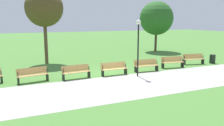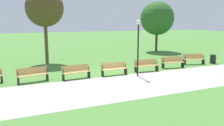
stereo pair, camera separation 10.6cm
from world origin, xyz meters
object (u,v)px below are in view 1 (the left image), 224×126
bench_0 (193,59)px  bench_5 (33,74)px  tree_1 (44,8)px  trash_bin (212,59)px  tree_0 (156,18)px  lamp_post (138,37)px  bench_2 (146,65)px  bench_4 (76,71)px  bench_3 (114,68)px  bench_1 (172,62)px

bench_0 → bench_5: same height
tree_1 → trash_bin: bearing=155.4°
tree_0 → lamp_post: bearing=50.2°
bench_2 → bench_4: 5.41m
bench_0 → bench_3: (8.05, 0.89, 0.00)m
bench_1 → bench_2: size_ratio=1.01×
bench_5 → bench_2: bearing=169.5°
bench_4 → trash_bin: (-12.60, -0.40, -0.09)m
bench_3 → trash_bin: (-9.90, -0.49, -0.09)m
lamp_post → trash_bin: lamp_post is taller
bench_0 → bench_1: bearing=23.1°
trash_bin → tree_1: bearing=-24.6°
bench_0 → bench_3: bearing=18.9°
lamp_post → bench_0: bearing=-164.6°
tree_0 → bench_5: bearing=30.4°
bench_3 → bench_4: (2.70, -0.10, 0.00)m
lamp_post → bench_5: bearing=-11.4°
bench_0 → bench_4: (10.75, 0.79, 0.00)m
bench_5 → lamp_post: (-6.74, 1.36, 2.20)m
bench_2 → lamp_post: (1.35, 1.06, 2.20)m
bench_4 → bench_3: bearing=173.7°
bench_3 → bench_5: size_ratio=0.97×
bench_2 → bench_5: (8.10, -0.30, 0.00)m
bench_2 → tree_1: (6.23, -6.54, 4.32)m
bench_3 → tree_1: (3.53, -6.64, 4.32)m
bench_5 → bench_3: bearing=167.4°
bench_0 → trash_bin: 1.89m
bench_5 → bench_0: bearing=173.7°
bench_1 → bench_3: size_ratio=1.03×
bench_5 → tree_0: (-15.40, -9.02, 3.52)m
bench_2 → bench_3: (2.70, 0.10, 0.00)m
trash_bin → lamp_post: bearing=9.7°
bench_1 → tree_0: size_ratio=0.32×
bench_3 → bench_4: 2.71m
bench_5 → bench_1: bearing=171.6°
bench_1 → lamp_post: lamp_post is taller
bench_3 → tree_1: 8.67m
bench_0 → bench_4: size_ratio=1.01×
bench_1 → trash_bin: size_ratio=2.50×
bench_2 → bench_3: 2.71m
bench_2 → lamp_post: 2.80m
bench_1 → bench_5: bearing=8.4°
tree_0 → tree_1: bearing=11.6°
bench_5 → tree_0: tree_0 is taller
bench_2 → bench_5: bearing=2.1°
bench_2 → tree_0: 12.35m
bench_5 → tree_1: bearing=-115.0°
bench_3 → lamp_post: 2.76m
bench_0 → bench_3: 8.10m
lamp_post → trash_bin: 8.97m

